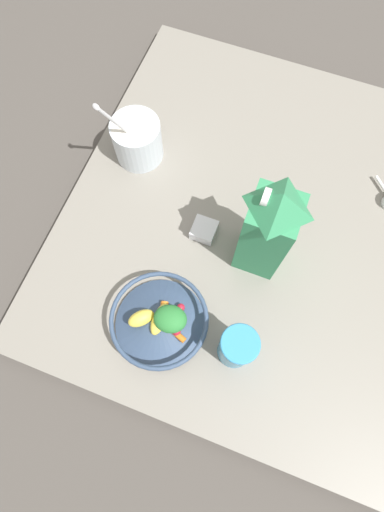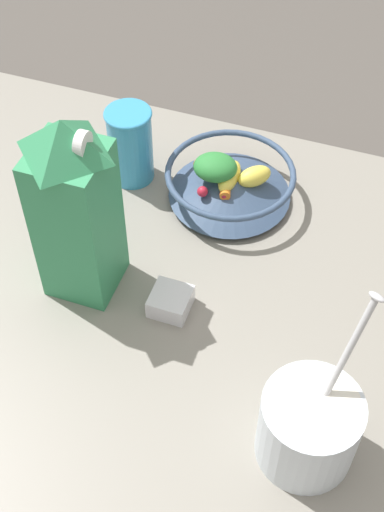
{
  "view_description": "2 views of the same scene",
  "coord_description": "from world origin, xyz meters",
  "px_view_note": "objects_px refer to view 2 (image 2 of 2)",
  "views": [
    {
      "loc": [
        0.44,
        -0.05,
        0.93
      ],
      "look_at": [
        0.17,
        -0.15,
        0.13
      ],
      "focal_mm": 28.0,
      "sensor_mm": 36.0,
      "label": 1
    },
    {
      "loc": [
        -0.48,
        -0.38,
        0.88
      ],
      "look_at": [
        0.14,
        -0.17,
        0.09
      ],
      "focal_mm": 50.0,
      "sensor_mm": 36.0,
      "label": 2
    }
  ],
  "objects_px": {
    "yogurt_tub": "(309,426)",
    "drinking_cup": "(130,144)",
    "milk_carton": "(75,209)",
    "spice_jar": "(171,302)",
    "fruit_bowl": "(229,181)"
  },
  "relations": [
    {
      "from": "yogurt_tub",
      "to": "drinking_cup",
      "type": "relative_size",
      "value": 1.84
    },
    {
      "from": "milk_carton",
      "to": "drinking_cup",
      "type": "height_order",
      "value": "milk_carton"
    },
    {
      "from": "milk_carton",
      "to": "yogurt_tub",
      "type": "xyz_separation_m",
      "value": [
        -0.16,
        -0.36,
        -0.09
      ]
    },
    {
      "from": "fruit_bowl",
      "to": "spice_jar",
      "type": "bearing_deg",
      "value": 177.07
    },
    {
      "from": "drinking_cup",
      "to": "spice_jar",
      "type": "relative_size",
      "value": 2.4
    },
    {
      "from": "yogurt_tub",
      "to": "spice_jar",
      "type": "distance_m",
      "value": 0.28
    },
    {
      "from": "spice_jar",
      "to": "yogurt_tub",
      "type": "bearing_deg",
      "value": -122.87
    },
    {
      "from": "fruit_bowl",
      "to": "drinking_cup",
      "type": "distance_m",
      "value": 0.17
    },
    {
      "from": "fruit_bowl",
      "to": "milk_carton",
      "type": "height_order",
      "value": "milk_carton"
    },
    {
      "from": "milk_carton",
      "to": "yogurt_tub",
      "type": "bearing_deg",
      "value": -113.41
    },
    {
      "from": "drinking_cup",
      "to": "yogurt_tub",
      "type": "bearing_deg",
      "value": -135.02
    },
    {
      "from": "yogurt_tub",
      "to": "drinking_cup",
      "type": "distance_m",
      "value": 0.55
    },
    {
      "from": "yogurt_tub",
      "to": "spice_jar",
      "type": "relative_size",
      "value": 4.43
    },
    {
      "from": "yogurt_tub",
      "to": "drinking_cup",
      "type": "height_order",
      "value": "yogurt_tub"
    },
    {
      "from": "yogurt_tub",
      "to": "spice_jar",
      "type": "bearing_deg",
      "value": 57.13
    }
  ]
}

